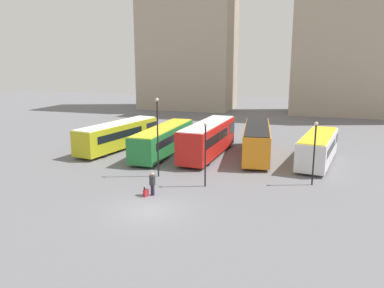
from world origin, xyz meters
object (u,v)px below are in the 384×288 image
bus_1 (164,139)px  bus_0 (119,134)px  lamp_post_1 (315,148)px  bus_2 (208,138)px  suitcase (146,193)px  lamp_post_2 (158,132)px  lamp_post_0 (205,149)px  bus_4 (318,147)px  traveler (152,182)px  bus_3 (257,140)px

bus_1 → bus_0: bearing=85.4°
bus_0 → lamp_post_1: bearing=-98.2°
bus_2 → suitcase: (-1.07, -12.72, -1.57)m
bus_0 → lamp_post_2: bearing=-125.6°
bus_0 → lamp_post_0: (12.35, -9.26, 1.36)m
bus_4 → traveler: 16.93m
bus_4 → lamp_post_0: size_ratio=2.01×
bus_2 → lamp_post_0: 9.68m
lamp_post_1 → lamp_post_2: lamp_post_2 is taller
bus_2 → lamp_post_1: size_ratio=2.32×
bus_2 → traveler: bus_2 is taller
bus_4 → lamp_post_1: 6.97m
bus_1 → bus_4: bus_1 is taller
bus_2 → bus_4: bus_2 is taller
bus_1 → bus_4: 15.11m
lamp_post_2 → bus_0: bearing=134.9°
bus_2 → suitcase: size_ratio=15.74×
lamp_post_0 → traveler: bearing=-135.1°
bus_4 → lamp_post_0: 12.74m
bus_2 → lamp_post_0: bearing=-163.8°
lamp_post_0 → bus_3: bearing=77.6°
bus_1 → lamp_post_1: 15.92m
lamp_post_1 → lamp_post_2: bearing=-172.6°
bus_3 → lamp_post_1: size_ratio=2.41×
bus_3 → lamp_post_0: bearing=159.9°
bus_2 → bus_3: bearing=-71.6°
bus_3 → bus_4: bus_3 is taller
lamp_post_0 → bus_4: bearing=49.7°
traveler → suitcase: traveler is taller
bus_1 → lamp_post_0: bearing=-142.4°
bus_2 → lamp_post_0: (2.32, -9.33, 1.12)m
bus_0 → bus_1: bearing=-84.8°
lamp_post_1 → bus_0: bearing=162.3°
bus_2 → bus_3: bus_2 is taller
suitcase → bus_3: bearing=-6.8°
lamp_post_0 → lamp_post_2: (-4.38, 1.27, 0.82)m
bus_4 → traveler: (-11.21, -12.68, -0.49)m
lamp_post_0 → bus_2: bearing=104.0°
bus_3 → suitcase: size_ratio=16.34×
bus_0 → bus_3: bus_3 is taller
suitcase → bus_4: bearing=-26.2°
lamp_post_0 → lamp_post_1: size_ratio=1.00×
bus_2 → suitcase: bus_2 is taller
bus_0 → bus_1: 5.46m
bus_1 → suitcase: 12.80m
bus_4 → lamp_post_1: size_ratio=2.01×
bus_3 → lamp_post_2: bearing=136.7°
bus_3 → lamp_post_0: size_ratio=2.40×
bus_3 → lamp_post_1: (5.43, -7.83, 1.27)m
bus_0 → lamp_post_1: size_ratio=2.38×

